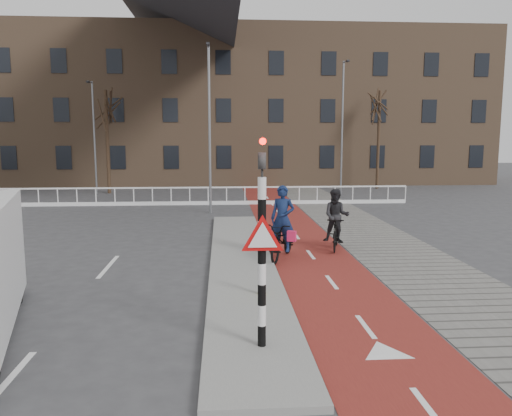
{
  "coord_description": "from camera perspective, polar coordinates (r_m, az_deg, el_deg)",
  "views": [
    {
      "loc": [
        -1.26,
        -10.07,
        3.64
      ],
      "look_at": [
        -0.21,
        5.0,
        1.5
      ],
      "focal_mm": 35.0,
      "sensor_mm": 36.0,
      "label": 1
    }
  ],
  "objects": [
    {
      "name": "ground",
      "position": [
        10.78,
        3.03,
        -11.68
      ],
      "size": [
        120.0,
        120.0,
        0.0
      ],
      "primitive_type": "plane",
      "color": "#38383A",
      "rests_on": "ground"
    },
    {
      "name": "bike_lane",
      "position": [
        20.58,
        3.81,
        -2.13
      ],
      "size": [
        2.5,
        60.0,
        0.01
      ],
      "primitive_type": "cube",
      "color": "maroon",
      "rests_on": "ground"
    },
    {
      "name": "sidewalk",
      "position": [
        21.14,
        11.36,
        -2.0
      ],
      "size": [
        3.0,
        60.0,
        0.01
      ],
      "primitive_type": "cube",
      "color": "slate",
      "rests_on": "ground"
    },
    {
      "name": "curb_island",
      "position": [
        14.53,
        -1.65,
        -6.21
      ],
      "size": [
        1.8,
        16.0,
        0.12
      ],
      "primitive_type": "cube",
      "color": "gray",
      "rests_on": "ground"
    },
    {
      "name": "traffic_signal",
      "position": [
        8.24,
        0.69,
        -3.49
      ],
      "size": [
        0.8,
        0.8,
        3.68
      ],
      "color": "black",
      "rests_on": "curb_island"
    },
    {
      "name": "bollard",
      "position": [
        11.35,
        0.64,
        -7.94
      ],
      "size": [
        0.12,
        0.12,
        0.78
      ],
      "primitive_type": "cylinder",
      "color": "yellow",
      "rests_on": "curb_island"
    },
    {
      "name": "cyclist_near",
      "position": [
        15.0,
        3.05,
        -3.03
      ],
      "size": [
        1.52,
        2.29,
        2.22
      ],
      "rotation": [
        0.0,
        0.0,
        -0.39
      ],
      "color": "black",
      "rests_on": "bike_lane"
    },
    {
      "name": "cyclist_far",
      "position": [
        16.43,
        9.15,
        -1.89
      ],
      "size": [
        1.02,
        1.92,
        1.98
      ],
      "rotation": [
        0.0,
        0.0,
        -0.29
      ],
      "color": "black",
      "rests_on": "bike_lane"
    },
    {
      "name": "railing",
      "position": [
        27.53,
        -11.74,
        0.94
      ],
      "size": [
        28.0,
        0.1,
        0.99
      ],
      "color": "silver",
      "rests_on": "ground"
    },
    {
      "name": "townhouse_row",
      "position": [
        42.31,
        -6.48,
        13.67
      ],
      "size": [
        46.0,
        10.0,
        15.9
      ],
      "color": "#7F6047",
      "rests_on": "ground"
    },
    {
      "name": "tree_mid",
      "position": [
        34.06,
        -16.62,
        7.21
      ],
      "size": [
        0.23,
        0.23,
        6.66
      ],
      "primitive_type": "cylinder",
      "color": "black",
      "rests_on": "ground"
    },
    {
      "name": "tree_right",
      "position": [
        36.8,
        13.82,
        7.54
      ],
      "size": [
        0.21,
        0.21,
        6.91
      ],
      "primitive_type": "cylinder",
      "color": "black",
      "rests_on": "ground"
    },
    {
      "name": "streetlight_near",
      "position": [
        24.04,
        -5.32,
        8.78
      ],
      "size": [
        0.12,
        0.12,
        7.91
      ],
      "primitive_type": "cylinder",
      "color": "slate",
      "rests_on": "ground"
    },
    {
      "name": "streetlight_left",
      "position": [
        33.97,
        -17.98,
        7.58
      ],
      "size": [
        0.12,
        0.12,
        7.17
      ],
      "primitive_type": "cylinder",
      "color": "slate",
      "rests_on": "ground"
    },
    {
      "name": "streetlight_right",
      "position": [
        32.35,
        9.81,
        8.89
      ],
      "size": [
        0.12,
        0.12,
        8.35
      ],
      "primitive_type": "cylinder",
      "color": "slate",
      "rests_on": "ground"
    }
  ]
}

